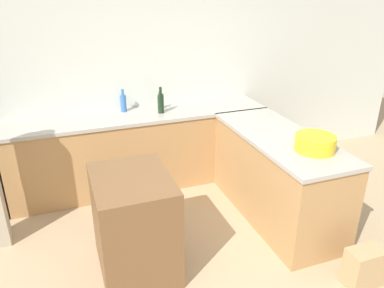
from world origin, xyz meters
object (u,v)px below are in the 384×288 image
island_table (134,224)px  water_bottle_blue (123,103)px  mixing_bowl (315,143)px  wine_bottle_dark (161,103)px  paper_bag (364,267)px  olive_oil_bottle (160,102)px

island_table → water_bottle_blue: bearing=81.2°
island_table → mixing_bowl: mixing_bowl is taller
wine_bottle_dark → paper_bag: 2.64m
mixing_bowl → paper_bag: bearing=-86.1°
olive_oil_bottle → paper_bag: olive_oil_bottle is taller
island_table → paper_bag: size_ratio=2.59×
water_bottle_blue → wine_bottle_dark: (0.40, -0.20, 0.02)m
paper_bag → island_table: bearing=153.4°
water_bottle_blue → olive_oil_bottle: water_bottle_blue is taller
island_table → olive_oil_bottle: olive_oil_bottle is taller
mixing_bowl → wine_bottle_dark: (-1.01, 1.52, 0.05)m
island_table → mixing_bowl: 1.75m
mixing_bowl → water_bottle_blue: 2.22m
water_bottle_blue → wine_bottle_dark: size_ratio=0.88×
mixing_bowl → olive_oil_bottle: olive_oil_bottle is taller
water_bottle_blue → paper_bag: water_bottle_blue is taller
island_table → water_bottle_blue: size_ratio=3.31×
water_bottle_blue → paper_bag: 2.98m
wine_bottle_dark → paper_bag: bearing=-64.8°
mixing_bowl → wine_bottle_dark: wine_bottle_dark is taller
water_bottle_blue → wine_bottle_dark: wine_bottle_dark is taller
olive_oil_bottle → island_table: bearing=-113.6°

